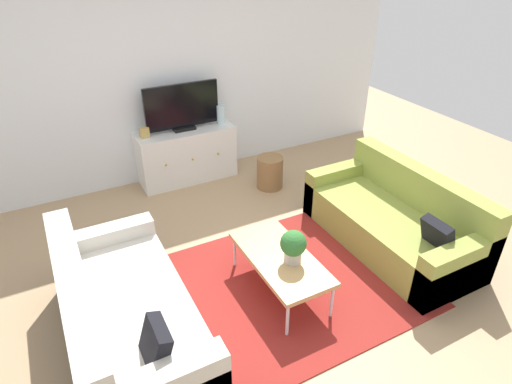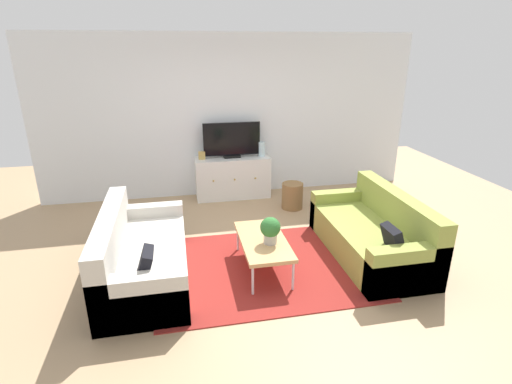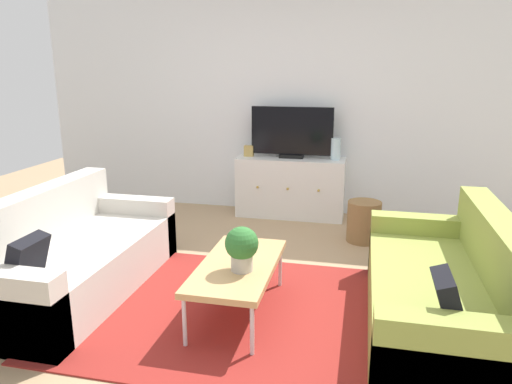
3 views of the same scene
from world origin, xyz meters
name	(u,v)px [view 1 (image 1 of 3)]	position (x,y,z in m)	size (l,w,h in m)	color
ground_plane	(272,278)	(0.00, 0.00, 0.00)	(10.00, 10.00, 0.00)	tan
wall_back	(174,74)	(0.00, 2.55, 1.35)	(6.40, 0.12, 2.70)	white
area_rug	(280,287)	(0.00, -0.15, 0.01)	(2.50, 1.90, 0.01)	maroon
couch_left_side	(119,318)	(-1.44, -0.10, 0.27)	(0.89, 1.88, 0.80)	beige
couch_right_side	(396,221)	(1.44, -0.10, 0.27)	(0.89, 1.88, 0.80)	olive
coffee_table	(280,259)	(-0.02, -0.17, 0.36)	(0.52, 1.07, 0.39)	tan
potted_plant	(293,246)	(0.04, -0.28, 0.56)	(0.23, 0.23, 0.31)	#B7B2A8
tv_console	(187,155)	(-0.02, 2.27, 0.35)	(1.26, 0.47, 0.71)	white
flat_screen_tv	(182,107)	(-0.02, 2.29, 1.00)	(0.95, 0.16, 0.59)	black
glass_vase	(221,114)	(0.50, 2.27, 0.83)	(0.11, 0.11, 0.25)	silver
mantel_clock	(145,133)	(-0.53, 2.27, 0.77)	(0.11, 0.07, 0.13)	tan
wicker_basket	(270,172)	(0.85, 1.56, 0.21)	(0.34, 0.34, 0.42)	olive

